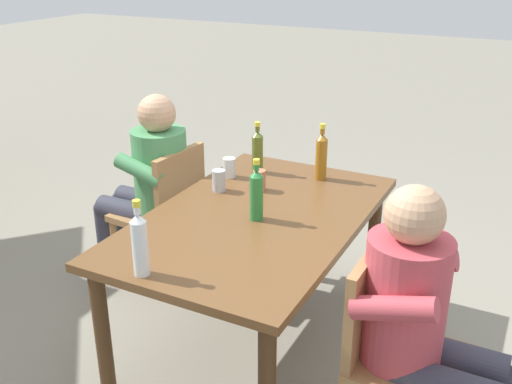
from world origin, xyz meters
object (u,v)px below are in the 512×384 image
object	(u,v)px
bottle_olive	(257,151)
bottle_green	(256,194)
chair_near_left	(392,346)
chair_far_right	(166,208)
bottle_amber	(321,156)
bottle_clear	(140,243)
cup_terracotta	(259,180)
dining_table	(256,232)
cup_steel	(219,180)
cup_glass	(229,168)
person_in_plaid_shirt	(424,318)
person_in_white_shirt	(150,179)

from	to	relation	value
bottle_olive	bottle_green	world-z (taller)	bottle_green
bottle_green	chair_near_left	bearing A→B (deg)	-112.12
chair_far_right	bottle_amber	size ratio (longest dim) A/B	2.75
bottle_clear	cup_terracotta	size ratio (longest dim) A/B	2.87
bottle_olive	bottle_clear	bearing A→B (deg)	-174.97
chair_far_right	bottle_clear	size ratio (longest dim) A/B	2.73
dining_table	cup_steel	bearing A→B (deg)	59.68
bottle_olive	cup_glass	xyz separation A→B (m)	(-0.14, 0.11, -0.07)
chair_near_left	bottle_olive	distance (m)	1.41
bottle_green	person_in_plaid_shirt	bearing A→B (deg)	-109.61
bottle_green	cup_glass	bearing A→B (deg)	42.45
cup_steel	cup_terracotta	bearing A→B (deg)	-60.97
cup_glass	bottle_olive	bearing A→B (deg)	-38.14
bottle_green	cup_glass	distance (m)	0.58
cup_glass	person_in_plaid_shirt	bearing A→B (deg)	-120.25
dining_table	person_in_white_shirt	bearing A→B (deg)	68.62
bottle_amber	cup_glass	size ratio (longest dim) A/B	2.88
person_in_plaid_shirt	bottle_amber	size ratio (longest dim) A/B	3.72
dining_table	bottle_green	world-z (taller)	bottle_green
dining_table	cup_glass	size ratio (longest dim) A/B	14.08
cup_glass	cup_terracotta	xyz separation A→B (m)	(-0.10, -0.24, 0.00)
bottle_olive	cup_terracotta	bearing A→B (deg)	-150.92
cup_steel	bottle_green	bearing A→B (deg)	-123.55
bottle_clear	bottle_amber	distance (m)	1.31
dining_table	bottle_green	size ratio (longest dim) A/B	5.14
chair_far_right	cup_steel	xyz separation A→B (m)	(-0.16, -0.47, 0.32)
chair_near_left	person_in_white_shirt	size ratio (longest dim) A/B	0.74
cup_steel	cup_glass	distance (m)	0.21
bottle_olive	cup_steel	world-z (taller)	bottle_olive
cup_glass	cup_terracotta	size ratio (longest dim) A/B	0.99
person_in_white_shirt	bottle_green	distance (m)	1.02
person_in_plaid_shirt	bottle_green	world-z (taller)	person_in_plaid_shirt
person_in_plaid_shirt	cup_glass	world-z (taller)	person_in_plaid_shirt
bottle_green	chair_far_right	bearing A→B (deg)	64.67
dining_table	bottle_green	bearing A→B (deg)	-150.43
dining_table	chair_near_left	world-z (taller)	chair_near_left
dining_table	bottle_amber	world-z (taller)	bottle_amber
person_in_white_shirt	bottle_green	size ratio (longest dim) A/B	3.92
bottle_clear	person_in_white_shirt	bearing A→B (deg)	35.32
person_in_white_shirt	bottle_clear	world-z (taller)	person_in_white_shirt
dining_table	cup_glass	distance (m)	0.55
chair_far_right	person_in_white_shirt	xyz separation A→B (m)	(0.01, 0.11, 0.17)
person_in_plaid_shirt	bottle_amber	distance (m)	1.24
person_in_plaid_shirt	cup_glass	bearing A→B (deg)	59.75
bottle_amber	person_in_plaid_shirt	bearing A→B (deg)	-139.85
bottle_amber	person_in_white_shirt	bearing A→B (deg)	103.40
bottle_clear	cup_glass	distance (m)	1.10
bottle_clear	bottle_green	size ratio (longest dim) A/B	1.06
person_in_white_shirt	person_in_plaid_shirt	distance (m)	1.91
chair_far_right	chair_near_left	world-z (taller)	same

